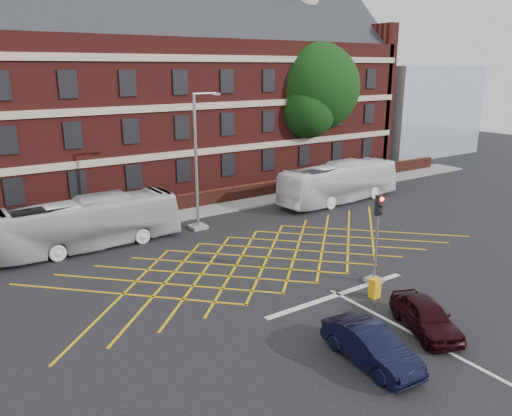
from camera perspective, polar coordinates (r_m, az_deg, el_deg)
ground at (r=25.47m, az=3.96°, el=-7.03°), size 120.00×120.00×0.00m
victorian_building at (r=43.07m, az=-14.37°, el=12.63°), size 51.00×12.17×20.40m
boundary_wall at (r=35.85m, az=-8.94°, el=0.55°), size 56.00×0.50×1.10m
far_pavement at (r=35.11m, az=-8.20°, el=-0.58°), size 60.00×3.00×0.12m
glass_block at (r=62.76m, az=17.00°, el=10.69°), size 14.00×10.00×10.00m
box_junction_hatching at (r=26.95m, az=1.32°, el=-5.66°), size 8.22×8.22×0.02m
stop_line at (r=23.07m, az=9.40°, el=-9.72°), size 8.00×0.30×0.02m
centre_line at (r=19.53m, az=23.12°, el=-15.93°), size 0.15×14.00×0.02m
bus_left at (r=29.45m, az=-18.67°, el=-1.68°), size 10.37×2.57×2.88m
bus_right at (r=38.18m, az=9.51°, el=2.90°), size 10.78×3.19×2.96m
car_navy at (r=18.19m, az=13.00°, el=-15.10°), size 1.68×4.04×1.30m
car_maroon at (r=20.71m, az=18.82°, el=-11.58°), size 2.84×4.03×1.28m
deciduous_tree at (r=46.45m, az=6.72°, el=12.86°), size 8.11×8.01×12.13m
traffic_light_near at (r=24.00m, az=13.56°, el=-4.39°), size 0.70×0.70×4.27m
street_lamp at (r=31.18m, az=-6.67°, el=2.69°), size 2.25×1.00×8.41m
utility_cabinet at (r=22.95m, az=13.41°, el=-8.92°), size 0.41×0.38×0.88m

